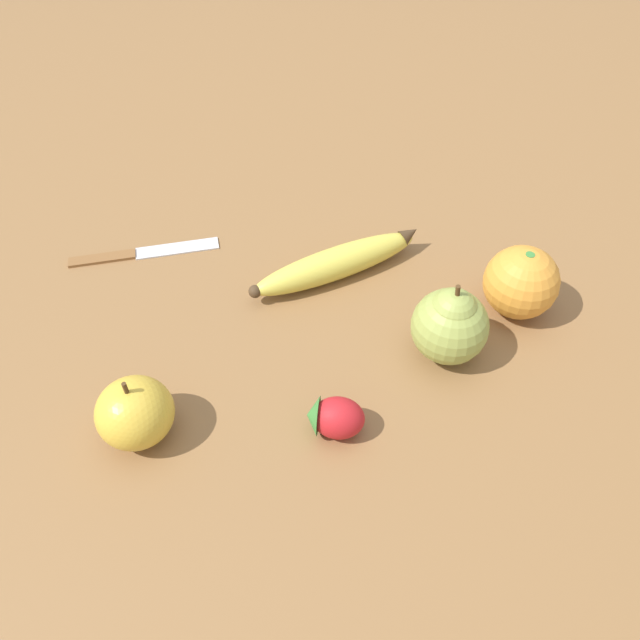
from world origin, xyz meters
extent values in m
plane|color=olive|center=(0.00, 0.00, 0.00)|extent=(3.00, 3.00, 0.00)
ellipsoid|color=#DBCC4C|center=(0.03, 0.04, 0.02)|extent=(0.08, 0.22, 0.04)
cone|color=#47331E|center=(0.01, 0.15, 0.03)|extent=(0.03, 0.03, 0.03)
sphere|color=#47331E|center=(0.05, -0.06, 0.02)|extent=(0.02, 0.02, 0.02)
sphere|color=orange|center=(0.14, 0.23, 0.04)|extent=(0.09, 0.09, 0.09)
cylinder|color=#3D8438|center=(0.14, 0.23, 0.08)|extent=(0.01, 0.01, 0.00)
sphere|color=#99A84C|center=(0.18, 0.12, 0.04)|extent=(0.08, 0.08, 0.08)
sphere|color=#99A84C|center=(0.18, 0.12, 0.06)|extent=(0.05, 0.05, 0.05)
cylinder|color=#4C3319|center=(0.18, 0.12, 0.09)|extent=(0.01, 0.01, 0.02)
ellipsoid|color=red|center=(0.25, -0.02, 0.02)|extent=(0.06, 0.06, 0.04)
cone|color=#3D8438|center=(0.24, -0.04, 0.02)|extent=(0.04, 0.03, 0.04)
ellipsoid|color=gold|center=(0.20, -0.21, 0.03)|extent=(0.08, 0.08, 0.07)
cylinder|color=#4C3319|center=(0.20, -0.21, 0.07)|extent=(0.00, 0.00, 0.01)
cube|color=silver|center=(-0.07, -0.14, 0.00)|extent=(0.03, 0.11, 0.00)
cube|color=brown|center=(-0.07, -0.24, 0.00)|extent=(0.02, 0.08, 0.01)
camera|label=1|loc=(0.57, -0.13, 0.54)|focal=35.00mm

